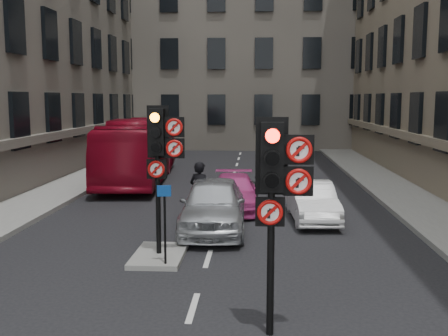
# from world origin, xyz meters

# --- Properties ---
(pavement_left) EXTENTS (3.00, 50.00, 0.16)m
(pavement_left) POSITION_xyz_m (-7.20, 12.00, 0.08)
(pavement_left) COLOR gray
(pavement_left) RESTS_ON ground
(pavement_right) EXTENTS (3.00, 50.00, 0.16)m
(pavement_right) POSITION_xyz_m (7.20, 12.00, 0.08)
(pavement_right) COLOR gray
(pavement_right) RESTS_ON ground
(centre_island) EXTENTS (1.20, 2.00, 0.12)m
(centre_island) POSITION_xyz_m (-1.20, 5.00, 0.06)
(centre_island) COLOR gray
(centre_island) RESTS_ON ground
(building_far) EXTENTS (30.00, 14.00, 20.00)m
(building_far) POSITION_xyz_m (0.00, 38.00, 10.00)
(building_far) COLOR slate
(building_far) RESTS_ON ground
(signal_near) EXTENTS (0.91, 0.40, 3.58)m
(signal_near) POSITION_xyz_m (1.49, 0.99, 2.58)
(signal_near) COLOR black
(signal_near) RESTS_ON ground
(signal_far) EXTENTS (0.91, 0.40, 3.58)m
(signal_far) POSITION_xyz_m (-1.11, 4.99, 2.70)
(signal_far) COLOR black
(signal_far) RESTS_ON centre_island
(car_silver) EXTENTS (1.96, 4.61, 1.56)m
(car_silver) POSITION_xyz_m (-0.10, 7.71, 0.78)
(car_silver) COLOR #ADB0B5
(car_silver) RESTS_ON ground
(car_white) EXTENTS (1.50, 3.77, 1.22)m
(car_white) POSITION_xyz_m (2.92, 9.22, 0.61)
(car_white) COLOR silver
(car_white) RESTS_ON ground
(car_pink) EXTENTS (1.85, 4.14, 1.18)m
(car_pink) POSITION_xyz_m (0.37, 10.74, 0.59)
(car_pink) COLOR #CD3C8E
(car_pink) RESTS_ON ground
(bus_red) EXTENTS (3.18, 10.54, 2.90)m
(bus_red) POSITION_xyz_m (-4.34, 16.86, 1.45)
(bus_red) COLOR maroon
(bus_red) RESTS_ON ground
(motorcycle) EXTENTS (0.58, 1.82, 1.08)m
(motorcycle) POSITION_xyz_m (1.15, 10.92, 0.54)
(motorcycle) COLOR black
(motorcycle) RESTS_ON ground
(motorcyclist) EXTENTS (0.83, 0.71, 1.93)m
(motorcyclist) POSITION_xyz_m (-0.59, 8.66, 0.97)
(motorcyclist) COLOR black
(motorcyclist) RESTS_ON ground
(info_sign) EXTENTS (0.31, 0.11, 1.82)m
(info_sign) POSITION_xyz_m (-0.90, 4.18, 1.29)
(info_sign) COLOR black
(info_sign) RESTS_ON centre_island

